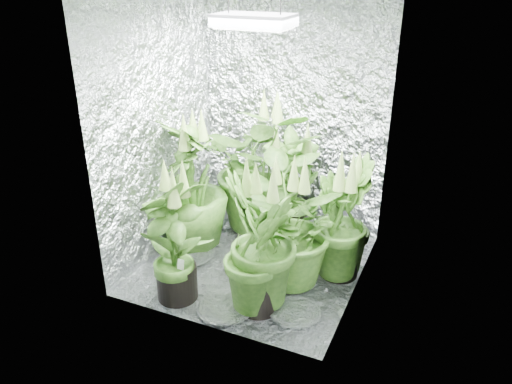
{
  "coord_description": "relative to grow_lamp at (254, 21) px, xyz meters",
  "views": [
    {
      "loc": [
        1.36,
        -3.05,
        2.16
      ],
      "look_at": [
        0.01,
        0.0,
        0.63
      ],
      "focal_mm": 35.0,
      "sensor_mm": 36.0,
      "label": 1
    }
  ],
  "objects": [
    {
      "name": "circulation_fan",
      "position": [
        0.58,
        0.54,
        -1.66
      ],
      "size": [
        0.16,
        0.34,
        0.39
      ],
      "rotation": [
        0.0,
        0.0,
        0.05
      ],
      "color": "black",
      "rests_on": "ground"
    },
    {
      "name": "plant_d",
      "position": [
        -0.58,
        0.05,
        -1.29
      ],
      "size": [
        0.79,
        0.79,
        1.18
      ],
      "rotation": [
        0.0,
        0.0,
        2.73
      ],
      "color": "black",
      "rests_on": "ground"
    },
    {
      "name": "plant_label",
      "position": [
        -0.26,
        -0.64,
        -1.53
      ],
      "size": [
        0.05,
        0.02,
        0.08
      ],
      "primitive_type": "cube",
      "rotation": [
        -0.21,
        0.0,
        -0.03
      ],
      "color": "white",
      "rests_on": "plant_f"
    },
    {
      "name": "ground",
      "position": [
        0.0,
        0.0,
        -1.83
      ],
      "size": [
        1.6,
        1.6,
        0.0
      ],
      "primitive_type": "plane",
      "color": "silver",
      "rests_on": "ground"
    },
    {
      "name": "plant_e",
      "position": [
        0.32,
        -0.15,
        -1.36
      ],
      "size": [
        0.91,
        0.91,
        1.0
      ],
      "rotation": [
        0.0,
        0.0,
        3.01
      ],
      "color": "black",
      "rests_on": "ground"
    },
    {
      "name": "grow_lamp",
      "position": [
        0.0,
        0.0,
        0.0
      ],
      "size": [
        0.5,
        0.3,
        0.22
      ],
      "color": "gray",
      "rests_on": "ceiling"
    },
    {
      "name": "plant_c",
      "position": [
        0.64,
        0.14,
        -1.37
      ],
      "size": [
        0.52,
        0.52,
        1.01
      ],
      "rotation": [
        0.0,
        0.0,
        1.53
      ],
      "color": "black",
      "rests_on": "ground"
    },
    {
      "name": "plant_b",
      "position": [
        0.09,
        0.57,
        -1.37
      ],
      "size": [
        0.67,
        0.67,
        1.01
      ],
      "rotation": [
        0.0,
        0.0,
        0.66
      ],
      "color": "black",
      "rests_on": "ground"
    },
    {
      "name": "plant_f",
      "position": [
        -0.33,
        -0.61,
        -1.37
      ],
      "size": [
        0.65,
        0.65,
        1.02
      ],
      "rotation": [
        0.0,
        0.0,
        4.26
      ],
      "color": "black",
      "rests_on": "ground"
    },
    {
      "name": "walls",
      "position": [
        0.0,
        0.0,
        -0.83
      ],
      "size": [
        1.62,
        1.62,
        2.0
      ],
      "color": "silver",
      "rests_on": "ground"
    },
    {
      "name": "plant_g",
      "position": [
        0.25,
        -0.5,
        -1.32
      ],
      "size": [
        0.61,
        0.61,
        1.09
      ],
      "rotation": [
        0.0,
        0.0,
        4.59
      ],
      "color": "black",
      "rests_on": "ground"
    },
    {
      "name": "plant_a",
      "position": [
        -0.18,
        0.57,
        -1.23
      ],
      "size": [
        1.19,
        1.19,
        1.24
      ],
      "rotation": [
        0.0,
        0.0,
        0.17
      ],
      "color": "black",
      "rests_on": "ground"
    }
  ]
}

